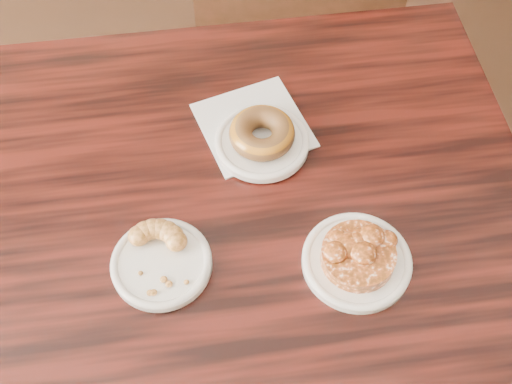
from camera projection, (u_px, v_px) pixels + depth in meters
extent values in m
cube|color=black|center=(255.00, 323.00, 1.27)|extent=(0.94, 0.94, 0.75)
cube|color=silver|center=(253.00, 125.00, 1.07)|extent=(0.20, 0.20, 0.00)
cylinder|color=white|center=(262.00, 143.00, 1.04)|extent=(0.15, 0.15, 0.01)
cylinder|color=white|center=(162.00, 264.00, 0.92)|extent=(0.15, 0.15, 0.01)
cylinder|color=white|center=(356.00, 261.00, 0.92)|extent=(0.16, 0.16, 0.01)
torus|color=#945B15|center=(262.00, 133.00, 1.01)|extent=(0.11, 0.11, 0.04)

